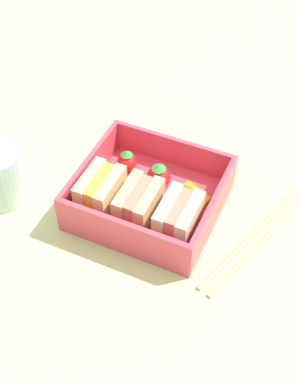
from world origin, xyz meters
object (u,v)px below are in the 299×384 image
carrot_stick_far_left (197,194)px  strawberry_left (127,161)px  sandwich_center_left (139,205)px  chopstick_pair (258,237)px  strawberry_far_left (161,177)px  drinking_glass (0,176)px  sandwich_center (101,192)px  sandwich_left (178,218)px

carrot_stick_far_left → strawberry_left: strawberry_left is taller
sandwich_center_left → chopstick_pair: sandwich_center_left is taller
sandwich_center_left → strawberry_far_left: bearing=-93.2°
sandwich_center_left → drinking_glass: 16.89cm
sandwich_center_left → chopstick_pair: size_ratio=0.30×
sandwich_center_left → strawberry_left: size_ratio=1.93×
strawberry_far_left → drinking_glass: drinking_glass is taller
carrot_stick_far_left → chopstick_pair: 8.48cm
drinking_glass → sandwich_center: bearing=-167.7°
sandwich_left → strawberry_far_left: size_ratio=1.67×
sandwich_center_left → strawberry_left: bearing=-54.3°
strawberry_far_left → chopstick_pair: bearing=171.6°
sandwich_center → chopstick_pair: size_ratio=0.30×
sandwich_left → drinking_glass: drinking_glass is taller
sandwich_center_left → carrot_stick_far_left: (-5.00, -5.50, -1.54)cm
carrot_stick_far_left → strawberry_left: (9.69, -1.04, 0.58)cm
carrot_stick_far_left → strawberry_far_left: (4.69, -0.08, 0.81)cm
sandwich_center → strawberry_far_left: size_ratio=1.67×
chopstick_pair → strawberry_far_left: bearing=-8.4°
carrot_stick_far_left → drinking_glass: bearing=20.5°
sandwich_center_left → drinking_glass: size_ratio=0.83×
sandwich_center_left → chopstick_pair: (-13.13, -3.70, -3.16)cm
strawberry_far_left → sandwich_left: bearing=128.7°
strawberry_left → drinking_glass: bearing=37.3°
carrot_stick_far_left → strawberry_far_left: size_ratio=1.08×
strawberry_far_left → strawberry_left: strawberry_far_left is taller
sandwich_center_left → strawberry_left: sandwich_center_left is taller
sandwich_center → strawberry_left: sandwich_center is taller
sandwich_left → sandwich_center: size_ratio=1.00×
strawberry_far_left → chopstick_pair: (-12.82, 1.88, -2.43)cm
sandwich_center_left → strawberry_left: 8.11cm
sandwich_center_left → chopstick_pair: bearing=-164.3°
sandwich_center → strawberry_far_left: 7.59cm
sandwich_left → sandwich_center: 9.56cm
sandwich_left → sandwich_center_left: 4.78cm
sandwich_left → sandwich_center: same height
sandwich_center → strawberry_far_left: bearing=-132.3°
strawberry_far_left → strawberry_left: (5.00, -0.95, -0.23)cm
strawberry_left → strawberry_far_left: bearing=169.2°
drinking_glass → sandwich_left: bearing=-173.1°
carrot_stick_far_left → chopstick_pair: carrot_stick_far_left is taller
strawberry_left → sandwich_center: bearing=89.2°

